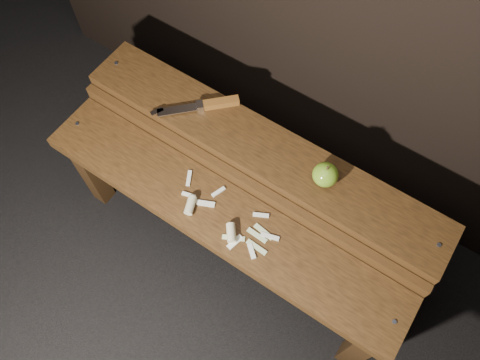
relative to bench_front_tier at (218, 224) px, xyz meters
The scene contains 6 objects.
ground 0.36m from the bench_front_tier, 90.00° to the left, with size 60.00×60.00×0.00m, color black.
bench_front_tier is the anchor object (origin of this frame).
bench_rear_tier 0.23m from the bench_front_tier, 90.00° to the left, with size 1.20×0.21×0.50m.
apple 0.36m from the bench_front_tier, 47.51° to the left, with size 0.07×0.07×0.08m.
knife 0.37m from the bench_front_tier, 128.24° to the left, with size 0.21×0.21×0.02m.
apple_scraps 0.08m from the bench_front_tier, 29.61° to the right, with size 0.35×0.15×0.03m.
Camera 1 is at (0.36, -0.47, 1.68)m, focal length 35.00 mm.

